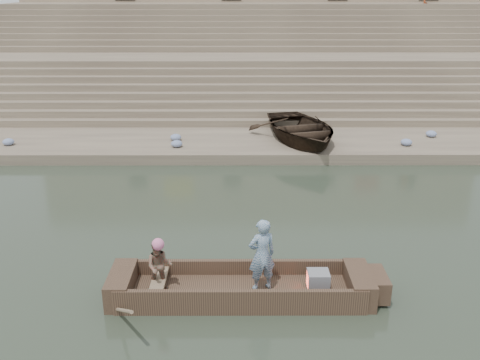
{
  "coord_description": "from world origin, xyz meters",
  "views": [
    {
      "loc": [
        -1.53,
        -12.54,
        6.38
      ],
      "look_at": [
        -1.5,
        0.71,
        1.4
      ],
      "focal_mm": 39.33,
      "sensor_mm": 36.0,
      "label": 1
    }
  ],
  "objects_px": {
    "rowing_man": "(159,266)",
    "beached_rowboat": "(301,129)",
    "standing_man": "(262,255)",
    "television": "(318,280)",
    "main_rowboat": "(240,293)"
  },
  "relations": [
    {
      "from": "main_rowboat",
      "to": "standing_man",
      "type": "relative_size",
      "value": 3.07
    },
    {
      "from": "standing_man",
      "to": "rowing_man",
      "type": "bearing_deg",
      "value": -18.02
    },
    {
      "from": "beached_rowboat",
      "to": "standing_man",
      "type": "bearing_deg",
      "value": -115.1
    },
    {
      "from": "main_rowboat",
      "to": "rowing_man",
      "type": "distance_m",
      "value": 1.84
    },
    {
      "from": "rowing_man",
      "to": "main_rowboat",
      "type": "bearing_deg",
      "value": -3.95
    },
    {
      "from": "standing_man",
      "to": "television",
      "type": "bearing_deg",
      "value": 161.35
    },
    {
      "from": "main_rowboat",
      "to": "television",
      "type": "relative_size",
      "value": 10.87
    },
    {
      "from": "rowing_man",
      "to": "beached_rowboat",
      "type": "relative_size",
      "value": 0.24
    },
    {
      "from": "main_rowboat",
      "to": "standing_man",
      "type": "distance_m",
      "value": 1.03
    },
    {
      "from": "main_rowboat",
      "to": "beached_rowboat",
      "type": "relative_size",
      "value": 1.03
    },
    {
      "from": "standing_man",
      "to": "beached_rowboat",
      "type": "distance_m",
      "value": 10.88
    },
    {
      "from": "standing_man",
      "to": "television",
      "type": "distance_m",
      "value": 1.35
    },
    {
      "from": "main_rowboat",
      "to": "beached_rowboat",
      "type": "height_order",
      "value": "beached_rowboat"
    },
    {
      "from": "rowing_man",
      "to": "beached_rowboat",
      "type": "xyz_separation_m",
      "value": [
        4.17,
        10.72,
        0.11
      ]
    },
    {
      "from": "standing_man",
      "to": "television",
      "type": "height_order",
      "value": "standing_man"
    }
  ]
}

